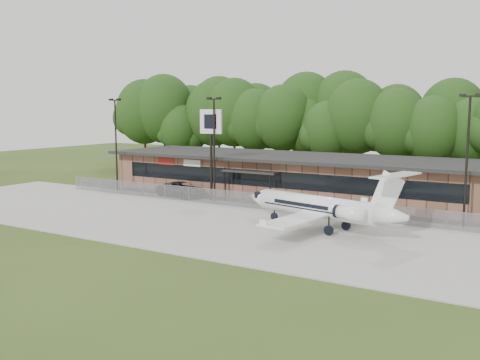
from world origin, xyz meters
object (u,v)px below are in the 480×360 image
Objects in this scene: terminal at (293,175)px; suv at (182,190)px; business_jet at (323,208)px; pole_sign at (211,131)px.

terminal is 11.77m from suv.
pole_sign reaches higher than business_jet.
terminal is at bearing 136.52° from business_jet.
suv is (-9.42, -6.93, -1.39)m from terminal.
pole_sign is (-5.55, -7.15, 4.76)m from terminal.
pole_sign reaches higher than suv.
pole_sign is at bearing 168.56° from business_jet.
terminal is 16.61m from business_jet.
terminal reaches higher than suv.
terminal is 2.83× the size of business_jet.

